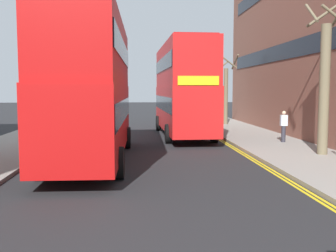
{
  "coord_description": "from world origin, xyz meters",
  "views": [
    {
      "loc": [
        -0.39,
        -0.43,
        2.85
      ],
      "look_at": [
        0.5,
        11.0,
        1.8
      ],
      "focal_mm": 42.25,
      "sensor_mm": 36.0,
      "label": 1
    }
  ],
  "objects": [
    {
      "name": "pedestrian_far",
      "position": [
        7.19,
        19.45,
        0.99
      ],
      "size": [
        0.34,
        0.22,
        1.62
      ],
      "color": "#2D2D38",
      "rests_on": "sidewalk_right"
    },
    {
      "name": "street_tree_mid",
      "position": [
        7.4,
        15.56,
        3.07
      ],
      "size": [
        1.56,
        1.49,
        6.39
      ],
      "color": "#6B6047",
      "rests_on": "sidewalk_right"
    },
    {
      "name": "double_decker_bus_oncoming",
      "position": [
        2.4,
        23.78,
        3.03
      ],
      "size": [
        2.99,
        10.86,
        5.64
      ],
      "color": "red",
      "rests_on": "ground"
    },
    {
      "name": "street_tree_far",
      "position": [
        6.59,
        30.31,
        2.68
      ],
      "size": [
        1.42,
        1.59,
        5.44
      ],
      "color": "#6B6047",
      "rests_on": "sidewalk_right"
    },
    {
      "name": "double_decker_bus_away",
      "position": [
        -2.18,
        15.5,
        3.03
      ],
      "size": [
        2.91,
        10.84,
        5.64
      ],
      "color": "#B20F0F",
      "rests_on": "ground"
    },
    {
      "name": "kerb_line_outer",
      "position": [
        4.4,
        14.0,
        0.0
      ],
      "size": [
        0.1,
        56.0,
        0.01
      ],
      "primitive_type": "cube",
      "color": "yellow",
      "rests_on": "ground"
    },
    {
      "name": "kerb_line_inner",
      "position": [
        4.24,
        14.0,
        0.0
      ],
      "size": [
        0.1,
        56.0,
        0.01
      ],
      "primitive_type": "cube",
      "color": "yellow",
      "rests_on": "ground"
    },
    {
      "name": "sidewalk_right",
      "position": [
        6.5,
        16.0,
        0.07
      ],
      "size": [
        4.0,
        80.0,
        0.14
      ],
      "primitive_type": "cube",
      "color": "gray",
      "rests_on": "ground"
    }
  ]
}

